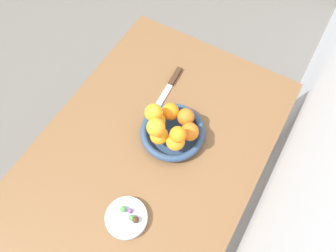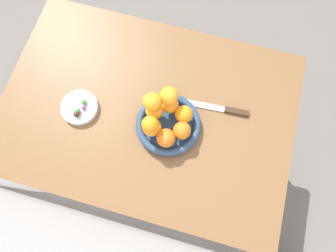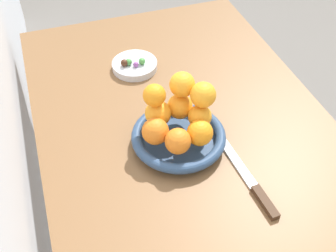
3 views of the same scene
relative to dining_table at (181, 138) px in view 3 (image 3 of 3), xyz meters
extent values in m
cube|color=brown|center=(0.00, 0.00, 0.07)|extent=(1.10, 0.76, 0.04)
cylinder|color=brown|center=(0.49, -0.32, -0.30)|extent=(0.05, 0.05, 0.70)
cylinder|color=brown|center=(0.49, 0.32, -0.30)|extent=(0.05, 0.05, 0.70)
cylinder|color=navy|center=(-0.10, 0.04, 0.10)|extent=(0.19, 0.19, 0.01)
torus|color=navy|center=(-0.10, 0.04, 0.12)|extent=(0.23, 0.23, 0.03)
cylinder|color=silver|center=(0.24, 0.06, 0.10)|extent=(0.14, 0.14, 0.02)
sphere|color=orange|center=(-0.09, -0.02, 0.16)|extent=(0.06, 0.06, 0.06)
sphere|color=orange|center=(-0.04, 0.02, 0.16)|extent=(0.06, 0.06, 0.06)
sphere|color=orange|center=(-0.05, 0.08, 0.16)|extent=(0.07, 0.07, 0.07)
sphere|color=orange|center=(-0.10, 0.10, 0.16)|extent=(0.06, 0.06, 0.06)
sphere|color=orange|center=(-0.15, 0.06, 0.16)|extent=(0.06, 0.06, 0.06)
sphere|color=orange|center=(-0.14, 0.01, 0.16)|extent=(0.06, 0.06, 0.06)
sphere|color=orange|center=(-0.05, 0.09, 0.22)|extent=(0.06, 0.06, 0.06)
sphere|color=orange|center=(-0.08, -0.02, 0.22)|extent=(0.06, 0.06, 0.06)
sphere|color=orange|center=(-0.03, 0.01, 0.22)|extent=(0.06, 0.06, 0.06)
sphere|color=#4C9947|center=(0.23, 0.08, 0.12)|extent=(0.02, 0.02, 0.02)
sphere|color=#8C4C99|center=(0.22, 0.06, 0.12)|extent=(0.02, 0.02, 0.02)
sphere|color=#4C9947|center=(0.22, 0.04, 0.12)|extent=(0.02, 0.02, 0.02)
sphere|color=#472819|center=(0.23, 0.10, 0.12)|extent=(0.02, 0.02, 0.02)
cube|color=#3F2819|center=(-0.33, -0.08, 0.10)|extent=(0.09, 0.03, 0.01)
cube|color=silver|center=(-0.20, -0.07, 0.09)|extent=(0.17, 0.03, 0.01)
camera|label=1|loc=(0.37, 0.29, 1.16)|focal=35.00mm
camera|label=2|loc=(-0.16, 0.29, 1.02)|focal=28.00mm
camera|label=3|loc=(-0.77, 0.29, 0.86)|focal=45.00mm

